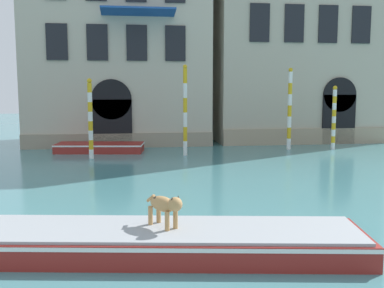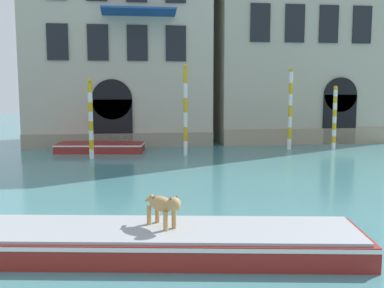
% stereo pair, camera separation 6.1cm
% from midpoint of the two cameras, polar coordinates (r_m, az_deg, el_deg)
% --- Properties ---
extents(palazzo_right, '(10.36, 6.13, 18.05)m').
position_cam_midpoint_polar(palazzo_right, '(31.07, 12.73, 17.38)').
color(palazzo_right, '#B2A893').
rests_on(palazzo_right, ground_plane).
extents(boat_foreground, '(8.18, 3.15, 0.55)m').
position_cam_midpoint_polar(boat_foreground, '(9.36, -3.22, -12.09)').
color(boat_foreground, maroon).
rests_on(boat_foreground, ground_plane).
extents(dog_on_deck, '(0.70, 0.92, 0.71)m').
position_cam_midpoint_polar(dog_on_deck, '(9.19, -3.63, -7.76)').
color(dog_on_deck, tan).
rests_on(dog_on_deck, boat_foreground).
extents(boat_moored_near_palazzo, '(4.75, 2.31, 0.48)m').
position_cam_midpoint_polar(boat_moored_near_palazzo, '(24.29, -11.69, -0.42)').
color(boat_moored_near_palazzo, maroon).
rests_on(boat_moored_near_palazzo, ground_plane).
extents(mooring_pole_0, '(0.23, 0.23, 3.83)m').
position_cam_midpoint_polar(mooring_pole_0, '(21.94, -12.86, 3.17)').
color(mooring_pole_0, white).
rests_on(mooring_pole_0, ground_plane).
extents(mooring_pole_1, '(0.23, 0.23, 4.47)m').
position_cam_midpoint_polar(mooring_pole_1, '(25.25, 12.22, 4.41)').
color(mooring_pole_1, white).
rests_on(mooring_pole_1, ground_plane).
extents(mooring_pole_2, '(0.21, 0.21, 4.53)m').
position_cam_midpoint_polar(mooring_pole_2, '(22.46, -0.95, 4.33)').
color(mooring_pole_2, white).
rests_on(mooring_pole_2, ground_plane).
extents(mooring_pole_3, '(0.23, 0.23, 3.51)m').
position_cam_midpoint_polar(mooring_pole_3, '(25.95, 17.52, 3.24)').
color(mooring_pole_3, white).
rests_on(mooring_pole_3, ground_plane).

